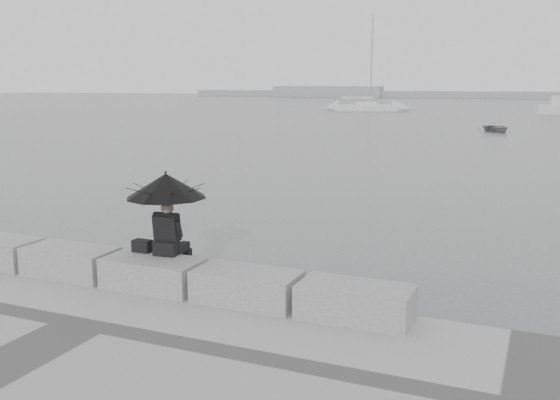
% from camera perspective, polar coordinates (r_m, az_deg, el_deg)
% --- Properties ---
extents(ground, '(360.00, 360.00, 0.00)m').
position_cam_1_polar(ground, '(10.96, -10.02, -9.73)').
color(ground, '#4C4F52').
rests_on(ground, ground).
extents(stone_block_left, '(1.60, 0.80, 0.50)m').
position_cam_1_polar(stone_block_left, '(11.40, -18.59, -5.37)').
color(stone_block_left, slate).
rests_on(stone_block_left, promenade).
extents(stone_block_centre, '(1.60, 0.80, 0.50)m').
position_cam_1_polar(stone_block_centre, '(10.37, -11.53, -6.60)').
color(stone_block_centre, slate).
rests_on(stone_block_centre, promenade).
extents(stone_block_right, '(1.60, 0.80, 0.50)m').
position_cam_1_polar(stone_block_right, '(9.54, -3.03, -7.94)').
color(stone_block_right, slate).
rests_on(stone_block_right, promenade).
extents(stone_block_far_right, '(1.60, 0.80, 0.50)m').
position_cam_1_polar(stone_block_far_right, '(8.95, 6.90, -9.28)').
color(stone_block_far_right, slate).
rests_on(stone_block_far_right, promenade).
extents(seated_person, '(1.32, 1.32, 1.39)m').
position_cam_1_polar(seated_person, '(10.27, -10.38, 0.62)').
color(seated_person, black).
rests_on(seated_person, stone_block_centre).
extents(bag, '(0.32, 0.18, 0.20)m').
position_cam_1_polar(bag, '(10.71, -12.48, -4.12)').
color(bag, black).
rests_on(bag, stone_block_centre).
extents(distant_landmass, '(180.00, 8.00, 2.80)m').
position_cam_1_polar(distant_landmass, '(163.66, 18.78, 9.13)').
color(distant_landmass, gray).
rests_on(distant_landmass, ground).
extents(sailboat_left, '(8.75, 4.45, 12.90)m').
position_cam_1_polar(sailboat_left, '(86.63, 7.92, 8.43)').
color(sailboat_left, silver).
rests_on(sailboat_left, ground).
extents(dinghy, '(3.46, 2.89, 0.55)m').
position_cam_1_polar(dinghy, '(52.11, 19.18, 6.24)').
color(dinghy, gray).
rests_on(dinghy, ground).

